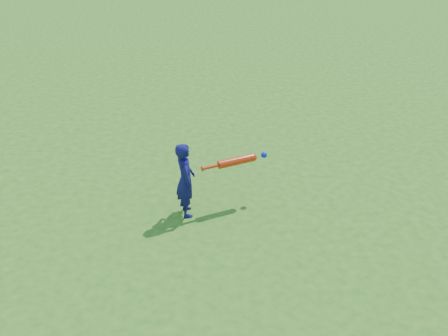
# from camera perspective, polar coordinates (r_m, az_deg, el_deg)

# --- Properties ---
(ground) EXTENTS (80.00, 80.00, 0.00)m
(ground) POSITION_cam_1_polar(r_m,az_deg,el_deg) (6.60, 2.37, -2.30)
(ground) COLOR #2E6618
(ground) RESTS_ON ground
(child) EXTENTS (0.29, 0.38, 0.94)m
(child) POSITION_cam_1_polar(r_m,az_deg,el_deg) (5.88, -4.43, -1.35)
(child) COLOR #11104D
(child) RESTS_ON ground
(bat_swing) EXTENTS (0.82, 0.39, 0.10)m
(bat_swing) POSITION_cam_1_polar(r_m,az_deg,el_deg) (6.00, 1.73, 0.86)
(bat_swing) COLOR red
(bat_swing) RESTS_ON ground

